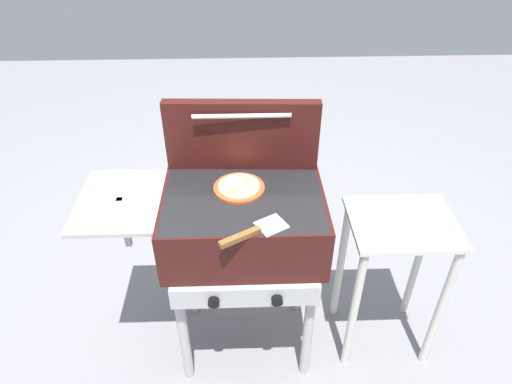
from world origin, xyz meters
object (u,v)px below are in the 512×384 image
pizza_cheese (239,187)px  grill (240,225)px  spatula (253,232)px  prep_table (394,259)px

pizza_cheese → grill: bearing=-89.1°
grill → spatula: 0.27m
pizza_cheese → spatula: 0.27m
pizza_cheese → spatula: bearing=-79.9°
spatula → prep_table: spatula is taller
prep_table → pizza_cheese: bearing=176.0°
grill → prep_table: (0.67, 0.00, -0.22)m
grill → prep_table: 0.71m
pizza_cheese → prep_table: bearing=-4.0°
spatula → prep_table: (0.63, 0.22, -0.37)m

